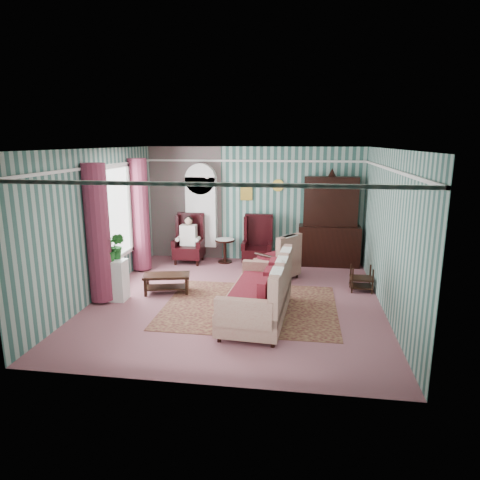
# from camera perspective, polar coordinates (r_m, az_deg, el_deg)

# --- Properties ---
(floor) EXTENTS (6.00, 6.00, 0.00)m
(floor) POSITION_cam_1_polar(r_m,az_deg,el_deg) (8.44, -0.44, -8.01)
(floor) COLOR #95575C
(floor) RESTS_ON ground
(room_shell) EXTENTS (5.53, 6.02, 2.91)m
(room_shell) POSITION_cam_1_polar(r_m,az_deg,el_deg) (8.23, -4.56, 5.84)
(room_shell) COLOR #356158
(room_shell) RESTS_ON ground
(bookcase) EXTENTS (0.80, 0.28, 2.24)m
(bookcase) POSITION_cam_1_polar(r_m,az_deg,el_deg) (11.09, -5.16, 3.07)
(bookcase) COLOR silver
(bookcase) RESTS_ON floor
(dresser_hutch) EXTENTS (1.50, 0.56, 2.36)m
(dresser_hutch) POSITION_cam_1_polar(r_m,az_deg,el_deg) (10.69, 11.92, 2.79)
(dresser_hutch) COLOR black
(dresser_hutch) RESTS_ON floor
(wingback_left) EXTENTS (0.76, 0.80, 1.25)m
(wingback_left) POSITION_cam_1_polar(r_m,az_deg,el_deg) (10.88, -6.85, 0.18)
(wingback_left) COLOR black
(wingback_left) RESTS_ON floor
(wingback_right) EXTENTS (0.76, 0.80, 1.25)m
(wingback_right) POSITION_cam_1_polar(r_m,az_deg,el_deg) (10.56, 2.35, -0.13)
(wingback_right) COLOR black
(wingback_right) RESTS_ON floor
(seated_woman) EXTENTS (0.44, 0.40, 1.18)m
(seated_woman) POSITION_cam_1_polar(r_m,az_deg,el_deg) (10.88, -6.85, -0.00)
(seated_woman) COLOR white
(seated_woman) RESTS_ON floor
(round_side_table) EXTENTS (0.50, 0.50, 0.60)m
(round_side_table) POSITION_cam_1_polar(r_m,az_deg,el_deg) (10.90, -2.03, -1.47)
(round_side_table) COLOR black
(round_side_table) RESTS_ON floor
(nest_table) EXTENTS (0.45, 0.38, 0.54)m
(nest_table) POSITION_cam_1_polar(r_m,az_deg,el_deg) (9.20, 15.88, -4.94)
(nest_table) COLOR black
(nest_table) RESTS_ON floor
(plant_stand) EXTENTS (0.55, 0.35, 0.80)m
(plant_stand) POSITION_cam_1_polar(r_m,az_deg,el_deg) (8.71, -16.63, -5.12)
(plant_stand) COLOR white
(plant_stand) RESTS_ON floor
(rug) EXTENTS (3.20, 2.60, 0.01)m
(rug) POSITION_cam_1_polar(r_m,az_deg,el_deg) (8.12, 1.35, -8.84)
(rug) COLOR #531B24
(rug) RESTS_ON floor
(sofa) EXTENTS (1.14, 2.30, 0.94)m
(sofa) POSITION_cam_1_polar(r_m,az_deg,el_deg) (7.44, 2.28, -7.12)
(sofa) COLOR beige
(sofa) RESTS_ON floor
(floral_armchair) EXTENTS (1.11, 1.13, 0.95)m
(floral_armchair) POSITION_cam_1_polar(r_m,az_deg,el_deg) (9.64, 5.02, -2.37)
(floral_armchair) COLOR beige
(floral_armchair) RESTS_ON floor
(coffee_table) EXTENTS (1.01, 0.65, 0.39)m
(coffee_table) POSITION_cam_1_polar(r_m,az_deg,el_deg) (8.89, -9.73, -5.75)
(coffee_table) COLOR black
(coffee_table) RESTS_ON floor
(potted_plant_a) EXTENTS (0.46, 0.42, 0.46)m
(potted_plant_a) POSITION_cam_1_polar(r_m,az_deg,el_deg) (8.49, -17.02, -1.18)
(potted_plant_a) COLOR #1A551E
(potted_plant_a) RESTS_ON plant_stand
(potted_plant_b) EXTENTS (0.30, 0.25, 0.51)m
(potted_plant_b) POSITION_cam_1_polar(r_m,az_deg,el_deg) (8.59, -16.05, -0.76)
(potted_plant_b) COLOR #275A1C
(potted_plant_b) RESTS_ON plant_stand
(potted_plant_c) EXTENTS (0.26, 0.26, 0.41)m
(potted_plant_c) POSITION_cam_1_polar(r_m,az_deg,el_deg) (8.67, -17.19, -1.06)
(potted_plant_c) COLOR #1D571B
(potted_plant_c) RESTS_ON plant_stand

